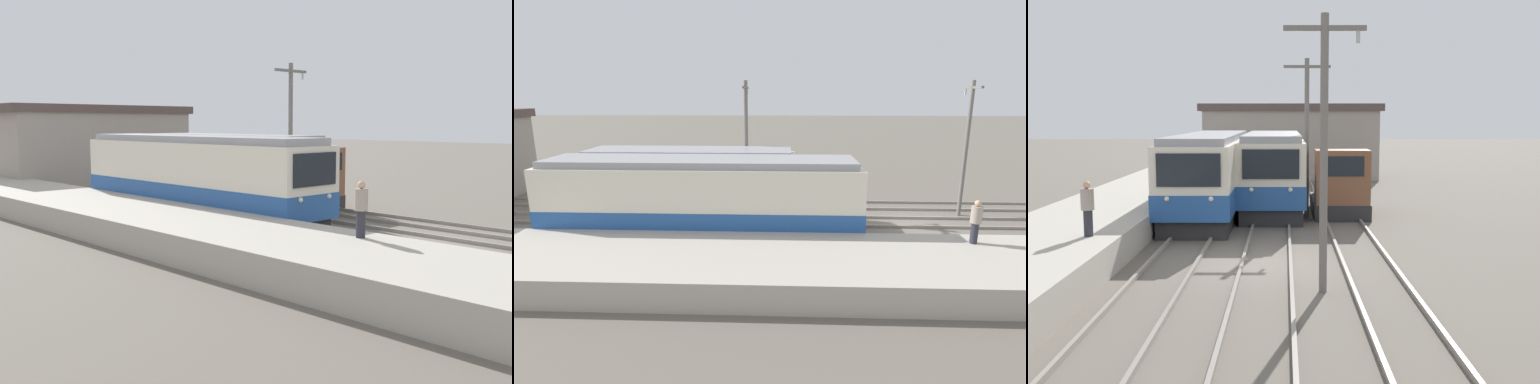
% 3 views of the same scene
% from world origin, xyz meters
% --- Properties ---
extents(ground_plane, '(200.00, 200.00, 0.00)m').
position_xyz_m(ground_plane, '(0.00, 0.00, 0.00)').
color(ground_plane, '#665E54').
extents(platform_left, '(4.50, 54.00, 0.96)m').
position_xyz_m(platform_left, '(-6.25, 0.00, 0.48)').
color(platform_left, '#ADA599').
rests_on(platform_left, ground).
extents(track_left, '(1.54, 60.00, 0.14)m').
position_xyz_m(track_left, '(-2.60, 0.00, 0.07)').
color(track_left, gray).
rests_on(track_left, ground).
extents(track_center, '(1.54, 60.00, 0.14)m').
position_xyz_m(track_center, '(0.20, 0.00, 0.07)').
color(track_center, gray).
rests_on(track_center, ground).
extents(track_right, '(1.54, 60.00, 0.14)m').
position_xyz_m(track_right, '(3.20, 0.00, 0.07)').
color(track_right, gray).
rests_on(track_right, ground).
extents(commuter_train_left, '(2.84, 13.35, 3.63)m').
position_xyz_m(commuter_train_left, '(-2.60, 9.75, 1.69)').
color(commuter_train_left, '#28282B').
rests_on(commuter_train_left, ground).
extents(commuter_train_center, '(2.84, 10.28, 3.63)m').
position_xyz_m(commuter_train_center, '(0.20, 10.85, 1.69)').
color(commuter_train_center, '#28282B').
rests_on(commuter_train_center, ground).
extents(shunting_locomotive, '(2.40, 4.70, 3.00)m').
position_xyz_m(shunting_locomotive, '(3.20, 9.20, 1.21)').
color(shunting_locomotive, '#28282B').
rests_on(shunting_locomotive, ground).
extents(catenary_mast_near, '(2.00, 0.20, 6.86)m').
position_xyz_m(catenary_mast_near, '(1.71, -2.85, 3.75)').
color(catenary_mast_near, slate).
rests_on(catenary_mast_near, ground).
extents(catenary_mast_mid, '(2.00, 0.20, 6.86)m').
position_xyz_m(catenary_mast_mid, '(1.71, 8.28, 3.75)').
color(catenary_mast_mid, slate).
rests_on(catenary_mast_mid, ground).
extents(person_on_platform, '(0.38, 0.38, 1.60)m').
position_xyz_m(person_on_platform, '(-4.93, -0.55, 1.83)').
color(person_on_platform, '#282833').
rests_on(person_on_platform, platform_left).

